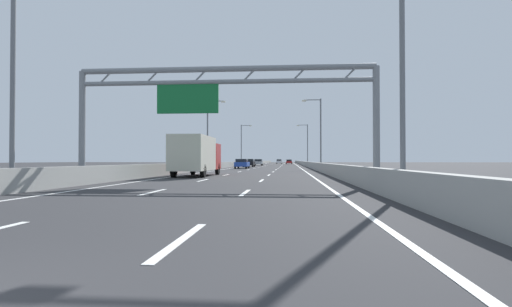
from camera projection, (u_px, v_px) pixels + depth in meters
name	position (u px, v px, depth m)	size (l,w,h in m)	color
ground_plane	(276.00, 165.00, 102.52)	(260.00, 260.00, 0.00)	#2D2D30
lane_dash_left_1	(153.00, 192.00, 15.49)	(0.16, 3.00, 0.01)	white
lane_dash_left_2	(203.00, 180.00, 24.45)	(0.16, 3.00, 0.01)	white
lane_dash_left_3	(226.00, 175.00, 33.42)	(0.16, 3.00, 0.01)	white
lane_dash_left_4	(239.00, 172.00, 42.39)	(0.16, 3.00, 0.01)	white
lane_dash_left_5	(248.00, 170.00, 51.36)	(0.16, 3.00, 0.01)	white
lane_dash_left_6	(254.00, 168.00, 60.33)	(0.16, 3.00, 0.01)	white
lane_dash_left_7	(259.00, 167.00, 69.29)	(0.16, 3.00, 0.01)	white
lane_dash_left_8	(262.00, 166.00, 78.26)	(0.16, 3.00, 0.01)	white
lane_dash_left_9	(265.00, 166.00, 87.23)	(0.16, 3.00, 0.01)	white
lane_dash_left_10	(267.00, 165.00, 96.20)	(0.16, 3.00, 0.01)	white
lane_dash_left_11	(269.00, 165.00, 105.16)	(0.16, 3.00, 0.01)	white
lane_dash_left_12	(271.00, 164.00, 114.13)	(0.16, 3.00, 0.01)	white
lane_dash_left_13	(272.00, 164.00, 123.10)	(0.16, 3.00, 0.01)	white
lane_dash_left_14	(273.00, 164.00, 132.07)	(0.16, 3.00, 0.01)	white
lane_dash_left_15	(274.00, 164.00, 141.03)	(0.16, 3.00, 0.01)	white
lane_dash_left_16	(275.00, 163.00, 150.00)	(0.16, 3.00, 0.01)	white
lane_dash_left_17	(276.00, 163.00, 158.97)	(0.16, 3.00, 0.01)	white
lane_dash_right_0	(181.00, 240.00, 6.22)	(0.16, 3.00, 0.01)	white
lane_dash_right_1	(245.00, 193.00, 15.19)	(0.16, 3.00, 0.01)	white
lane_dash_right_2	(261.00, 181.00, 24.16)	(0.16, 3.00, 0.01)	white
lane_dash_right_3	(269.00, 175.00, 33.12)	(0.16, 3.00, 0.01)	white
lane_dash_right_4	(273.00, 172.00, 42.09)	(0.16, 3.00, 0.01)	white
lane_dash_right_5	(276.00, 170.00, 51.06)	(0.16, 3.00, 0.01)	white
lane_dash_right_6	(278.00, 168.00, 60.03)	(0.16, 3.00, 0.01)	white
lane_dash_right_7	(279.00, 167.00, 68.99)	(0.16, 3.00, 0.01)	white
lane_dash_right_8	(281.00, 166.00, 77.96)	(0.16, 3.00, 0.01)	white
lane_dash_right_9	(281.00, 166.00, 86.93)	(0.16, 3.00, 0.01)	white
lane_dash_right_10	(282.00, 165.00, 95.90)	(0.16, 3.00, 0.01)	white
lane_dash_right_11	(283.00, 165.00, 104.86)	(0.16, 3.00, 0.01)	white
lane_dash_right_12	(283.00, 164.00, 113.83)	(0.16, 3.00, 0.01)	white
lane_dash_right_13	(284.00, 164.00, 122.80)	(0.16, 3.00, 0.01)	white
lane_dash_right_14	(284.00, 164.00, 131.77)	(0.16, 3.00, 0.01)	white
lane_dash_right_15	(284.00, 164.00, 140.74)	(0.16, 3.00, 0.01)	white
lane_dash_right_16	(285.00, 163.00, 149.70)	(0.16, 3.00, 0.01)	white
lane_dash_right_17	(285.00, 163.00, 158.67)	(0.16, 3.00, 0.01)	white
edge_line_left	(251.00, 165.00, 91.00)	(0.16, 176.00, 0.01)	white
edge_line_right	(297.00, 166.00, 90.13)	(0.16, 176.00, 0.01)	white
barrier_left	(253.00, 163.00, 113.07)	(0.45, 220.00, 0.95)	#9E9E99
barrier_right	(301.00, 163.00, 111.92)	(0.45, 220.00, 0.95)	#9E9E99
sign_gantry	(220.00, 94.00, 21.63)	(16.45, 0.36, 6.36)	gray
streetlamp_left_near	(18.00, 58.00, 16.16)	(2.58, 0.28, 9.50)	slate
streetlamp_right_near	(396.00, 49.00, 14.92)	(2.58, 0.28, 9.50)	slate
streetlamp_left_mid	(209.00, 130.00, 54.69)	(2.58, 0.28, 9.50)	slate
streetlamp_right_mid	(319.00, 129.00, 53.45)	(2.58, 0.28, 9.50)	slate
streetlamp_left_far	(242.00, 142.00, 93.22)	(2.58, 0.28, 9.50)	slate
streetlamp_right_far	(306.00, 142.00, 91.98)	(2.58, 0.28, 9.50)	slate
blue_car	(242.00, 164.00, 58.44)	(1.81, 4.58, 1.41)	#2347AD
white_car	(279.00, 161.00, 139.50)	(1.86, 4.48, 1.50)	silver
black_car	(249.00, 163.00, 72.06)	(1.84, 4.31, 1.45)	black
red_car	(289.00, 162.00, 123.25)	(1.81, 4.38, 1.42)	red
silver_car	(258.00, 162.00, 90.99)	(1.87, 4.12, 1.45)	#A8ADB2
box_truck	(196.00, 154.00, 30.93)	(2.43, 8.02, 3.05)	#B21E19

